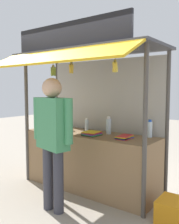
# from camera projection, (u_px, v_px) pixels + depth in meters

# --- Properties ---
(ground_plane) EXTENTS (20.00, 20.00, 0.00)m
(ground_plane) POSITION_uv_depth(u_px,v_px,m) (90.00, 188.00, 4.14)
(ground_plane) COLOR #9E9384
(stall_counter) EXTENTS (2.25, 0.71, 0.91)m
(stall_counter) POSITION_uv_depth(u_px,v_px,m) (90.00, 161.00, 4.10)
(stall_counter) COLOR olive
(stall_counter) RESTS_ON ground
(stall_structure) EXTENTS (2.45, 1.51, 2.57)m
(stall_structure) POSITION_uv_depth(u_px,v_px,m) (92.00, 94.00, 4.05)
(stall_structure) COLOR #4C4742
(stall_structure) RESTS_ON ground
(water_bottle_left) EXTENTS (0.06, 0.06, 0.22)m
(water_bottle_left) POSITION_uv_depth(u_px,v_px,m) (67.00, 123.00, 4.56)
(water_bottle_left) COLOR silver
(water_bottle_left) RESTS_ON stall_counter
(water_bottle_back_right) EXTENTS (0.07, 0.07, 0.27)m
(water_bottle_back_right) POSITION_uv_depth(u_px,v_px,m) (150.00, 129.00, 3.72)
(water_bottle_back_right) COLOR silver
(water_bottle_back_right) RESTS_ON stall_counter
(water_bottle_front_left) EXTENTS (0.06, 0.06, 0.23)m
(water_bottle_front_left) POSITION_uv_depth(u_px,v_px,m) (87.00, 125.00, 4.28)
(water_bottle_front_left) COLOR silver
(water_bottle_front_left) RESTS_ON stall_counter
(water_bottle_center) EXTENTS (0.08, 0.08, 0.28)m
(water_bottle_center) POSITION_uv_depth(u_px,v_px,m) (109.00, 126.00, 3.99)
(water_bottle_center) COLOR silver
(water_bottle_center) RESTS_ON stall_counter
(water_bottle_rear_center) EXTENTS (0.09, 0.09, 0.31)m
(water_bottle_rear_center) POSITION_uv_depth(u_px,v_px,m) (65.00, 121.00, 4.44)
(water_bottle_rear_center) COLOR silver
(water_bottle_rear_center) RESTS_ON stall_counter
(magazine_stack_mid_right) EXTENTS (0.26, 0.27, 0.06)m
(magazine_stack_mid_right) POSITION_uv_depth(u_px,v_px,m) (92.00, 134.00, 3.88)
(magazine_stack_mid_right) COLOR black
(magazine_stack_mid_right) RESTS_ON stall_counter
(magazine_stack_mid_left) EXTENTS (0.19, 0.30, 0.05)m
(magazine_stack_mid_left) POSITION_uv_depth(u_px,v_px,m) (125.00, 137.00, 3.62)
(magazine_stack_mid_left) COLOR red
(magazine_stack_mid_left) RESTS_ON stall_counter
(banana_bunch_inner_right) EXTENTS (0.10, 0.10, 0.26)m
(banana_bunch_inner_right) POSITION_uv_depth(u_px,v_px,m) (53.00, 71.00, 3.81)
(banana_bunch_inner_right) COLOR #332D23
(banana_bunch_leftmost) EXTENTS (0.09, 0.08, 0.25)m
(banana_bunch_leftmost) POSITION_uv_depth(u_px,v_px,m) (115.00, 67.00, 3.15)
(banana_bunch_leftmost) COLOR #332D23
(banana_bunch_inner_left) EXTENTS (0.08, 0.08, 0.24)m
(banana_bunch_inner_left) POSITION_uv_depth(u_px,v_px,m) (71.00, 69.00, 3.59)
(banana_bunch_inner_left) COLOR #332D23
(vendor_person) EXTENTS (0.67, 0.32, 1.77)m
(vendor_person) POSITION_uv_depth(u_px,v_px,m) (53.00, 132.00, 3.27)
(vendor_person) COLOR #383842
(vendor_person) RESTS_ON ground
(plastic_crate) EXTENTS (0.40, 0.40, 0.28)m
(plastic_crate) POSITION_uv_depth(u_px,v_px,m) (175.00, 211.00, 3.06)
(plastic_crate) COLOR orange
(plastic_crate) RESTS_ON ground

